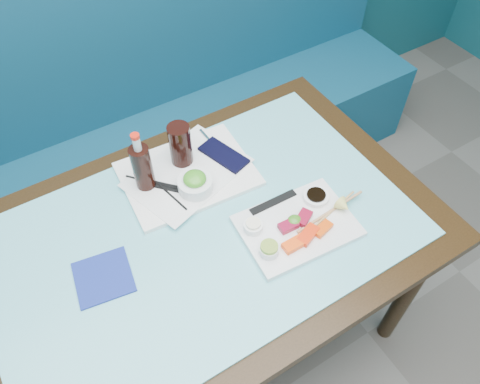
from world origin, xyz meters
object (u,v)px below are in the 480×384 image
dining_table (204,248)px  serving_tray (188,174)px  cola_bottle_body (143,169)px  sashimi_plate (297,226)px  blue_napkin (103,277)px  booth_bench (119,149)px  seaweed_bowl (195,185)px  cola_glass (180,145)px

dining_table → serving_tray: (0.07, 0.22, 0.10)m
serving_tray → cola_bottle_body: bearing=174.4°
sashimi_plate → blue_napkin: bearing=169.9°
booth_bench → cola_bottle_body: booth_bench is taller
cola_bottle_body → blue_napkin: cola_bottle_body is taller
dining_table → blue_napkin: size_ratio=9.26×
serving_tray → cola_bottle_body: size_ratio=2.35×
blue_napkin → seaweed_bowl: bearing=20.4°
seaweed_bowl → dining_table: bearing=-111.8°
seaweed_bowl → blue_napkin: 0.39m
sashimi_plate → serving_tray: size_ratio=0.81×
serving_tray → seaweed_bowl: seaweed_bowl is taller
booth_bench → sashimi_plate: bearing=-75.8°
booth_bench → cola_bottle_body: (-0.07, -0.60, 0.47)m
sashimi_plate → cola_glass: size_ratio=2.24×
sashimi_plate → cola_glass: (-0.17, 0.41, 0.08)m
dining_table → cola_bottle_body: cola_bottle_body is taller
cola_bottle_body → sashimi_plate: bearing=-50.0°
booth_bench → cola_bottle_body: bearing=-96.4°
sashimi_plate → seaweed_bowl: 0.34m
cola_glass → cola_bottle_body: cola_bottle_body is taller
serving_tray → blue_napkin: 0.42m
serving_tray → cola_glass: 0.10m
serving_tray → cola_glass: size_ratio=2.76×
cola_bottle_body → dining_table: bearing=-74.3°
seaweed_bowl → cola_bottle_body: size_ratio=0.63×
serving_tray → seaweed_bowl: 0.08m
sashimi_plate → cola_glass: 0.45m
dining_table → blue_napkin: 0.32m
sashimi_plate → seaweed_bowl: seaweed_bowl is taller
seaweed_bowl → blue_napkin: seaweed_bowl is taller
blue_napkin → dining_table: bearing=-1.5°
cola_glass → cola_bottle_body: size_ratio=0.85×
blue_napkin → serving_tray: bearing=29.4°
cola_bottle_body → seaweed_bowl: bearing=-38.2°
booth_bench → serving_tray: booth_bench is taller
dining_table → cola_bottle_body: bearing=105.7°
seaweed_bowl → booth_bench: bearing=94.6°
booth_bench → sashimi_plate: 1.08m
booth_bench → dining_table: booth_bench is taller
seaweed_bowl → cola_glass: (0.02, 0.13, 0.05)m
dining_table → cola_glass: size_ratio=9.45×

